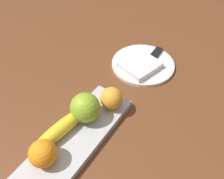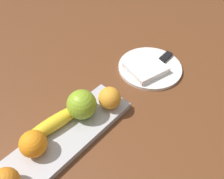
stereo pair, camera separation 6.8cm
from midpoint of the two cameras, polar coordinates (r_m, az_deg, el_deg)
ground_plane at (r=0.65m, az=-9.26°, el=-12.08°), size 2.40×2.40×0.00m
fruit_tray at (r=0.63m, az=-9.28°, el=-12.56°), size 0.43×0.12×0.02m
apple at (r=0.63m, az=-4.37°, el=-3.83°), size 0.08×0.08×0.08m
banana at (r=0.63m, az=-10.96°, el=-8.23°), size 0.20×0.06×0.04m
orange_near_banana at (r=0.59m, az=-15.57°, el=-12.89°), size 0.07×0.07×0.07m
orange_center at (r=0.66m, az=2.40°, el=-2.26°), size 0.06×0.06×0.06m
dinner_plate at (r=0.84m, az=11.59°, el=5.20°), size 0.22×0.22×0.01m
folded_napkin at (r=0.81m, az=10.67°, el=5.12°), size 0.14×0.14×0.02m
knife at (r=0.86m, az=14.16°, el=6.59°), size 0.18×0.03×0.01m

